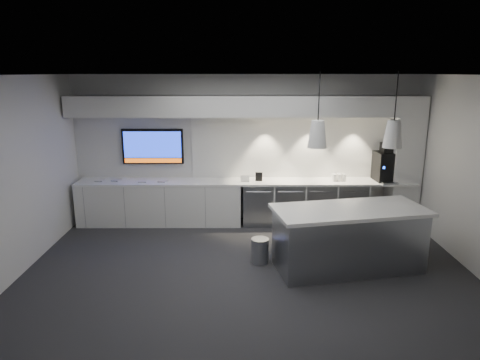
{
  "coord_description": "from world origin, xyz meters",
  "views": [
    {
      "loc": [
        -0.14,
        -6.21,
        3.04
      ],
      "look_at": [
        -0.12,
        1.1,
        1.19
      ],
      "focal_mm": 32.0,
      "sensor_mm": 36.0,
      "label": 1
    }
  ],
  "objects_px": {
    "wall_tv": "(153,146)",
    "bin": "(260,251)",
    "island": "(348,238)",
    "coffee_machine": "(386,165)"
  },
  "relations": [
    {
      "from": "bin",
      "to": "wall_tv",
      "type": "bearing_deg",
      "value": 134.16
    },
    {
      "from": "island",
      "to": "coffee_machine",
      "type": "relative_size",
      "value": 3.25
    },
    {
      "from": "wall_tv",
      "to": "island",
      "type": "xyz_separation_m",
      "value": [
        3.49,
        -2.38,
        -1.06
      ]
    },
    {
      "from": "bin",
      "to": "coffee_machine",
      "type": "xyz_separation_m",
      "value": [
        2.63,
        1.92,
        1.01
      ]
    },
    {
      "from": "wall_tv",
      "to": "coffee_machine",
      "type": "distance_m",
      "value": 4.75
    },
    {
      "from": "island",
      "to": "bin",
      "type": "relative_size",
      "value": 6.12
    },
    {
      "from": "wall_tv",
      "to": "coffee_machine",
      "type": "bearing_deg",
      "value": -2.98
    },
    {
      "from": "wall_tv",
      "to": "island",
      "type": "relative_size",
      "value": 0.5
    },
    {
      "from": "wall_tv",
      "to": "coffee_machine",
      "type": "height_order",
      "value": "wall_tv"
    },
    {
      "from": "wall_tv",
      "to": "bin",
      "type": "bearing_deg",
      "value": -45.84
    }
  ]
}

